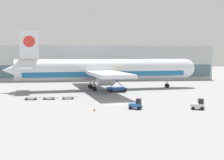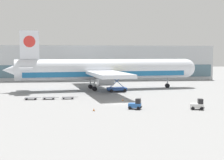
{
  "view_description": "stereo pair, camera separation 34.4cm",
  "coord_description": "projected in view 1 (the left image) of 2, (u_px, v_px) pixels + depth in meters",
  "views": [
    {
      "loc": [
        -9.07,
        -64.97,
        10.22
      ],
      "look_at": [
        -0.04,
        12.09,
        4.0
      ],
      "focal_mm": 50.0,
      "sensor_mm": 36.0,
      "label": 1
    },
    {
      "loc": [
        -8.72,
        -65.01,
        10.22
      ],
      "look_at": [
        -0.04,
        12.09,
        4.0
      ],
      "focal_mm": 50.0,
      "sensor_mm": 36.0,
      "label": 2
    }
  ],
  "objects": [
    {
      "name": "ground_plane",
      "position": [
        119.0,
        103.0,
        66.19
      ],
      "size": [
        400.0,
        400.0,
        0.0
      ],
      "primitive_type": "plane",
      "color": "gray"
    },
    {
      "name": "terminal_building",
      "position": [
        102.0,
        63.0,
        132.74
      ],
      "size": [
        90.0,
        18.2,
        14.0
      ],
      "color": "#B2B7BC",
      "rests_on": "ground_plane"
    },
    {
      "name": "airplane_main",
      "position": [
        103.0,
        70.0,
        92.09
      ],
      "size": [
        57.87,
        48.65,
        17.0
      ],
      "rotation": [
        0.0,
        0.0,
        0.14
      ],
      "color": "silver",
      "rests_on": "ground_plane"
    },
    {
      "name": "scissor_lift_loader",
      "position": [
        117.0,
        84.0,
        87.1
      ],
      "size": [
        5.57,
        4.01,
        5.33
      ],
      "rotation": [
        0.0,
        0.0,
        0.14
      ],
      "color": "#284C99",
      "rests_on": "ground_plane"
    },
    {
      "name": "baggage_tug_foreground",
      "position": [
        198.0,
        105.0,
        58.73
      ],
      "size": [
        2.7,
        2.09,
        2.0
      ],
      "rotation": [
        0.0,
        0.0,
        -0.23
      ],
      "color": "silver",
      "rests_on": "ground_plane"
    },
    {
      "name": "baggage_tug_mid",
      "position": [
        136.0,
        104.0,
        59.05
      ],
      "size": [
        2.78,
        2.33,
        2.0
      ],
      "rotation": [
        0.0,
        0.0,
        -0.37
      ],
      "color": "#2D66B7",
      "rests_on": "ground_plane"
    },
    {
      "name": "baggage_dolly_lead",
      "position": [
        31.0,
        98.0,
        71.43
      ],
      "size": [
        3.71,
        1.54,
        0.48
      ],
      "rotation": [
        0.0,
        0.0,
        0.01
      ],
      "color": "#56565B",
      "rests_on": "ground_plane"
    },
    {
      "name": "baggage_dolly_second",
      "position": [
        49.0,
        98.0,
        71.96
      ],
      "size": [
        3.71,
        1.54,
        0.48
      ],
      "rotation": [
        0.0,
        0.0,
        0.01
      ],
      "color": "#56565B",
      "rests_on": "ground_plane"
    },
    {
      "name": "baggage_dolly_third",
      "position": [
        68.0,
        97.0,
        72.58
      ],
      "size": [
        3.71,
        1.54,
        0.48
      ],
      "rotation": [
        0.0,
        0.0,
        0.01
      ],
      "color": "#56565B",
      "rests_on": "ground_plane"
    },
    {
      "name": "traffic_cone_near",
      "position": [
        94.0,
        109.0,
        57.05
      ],
      "size": [
        0.4,
        0.4,
        0.58
      ],
      "color": "black",
      "rests_on": "ground_plane"
    },
    {
      "name": "traffic_cone_far",
      "position": [
        123.0,
        100.0,
        69.74
      ],
      "size": [
        0.4,
        0.4,
        0.54
      ],
      "color": "black",
      "rests_on": "ground_plane"
    }
  ]
}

